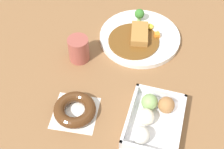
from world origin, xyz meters
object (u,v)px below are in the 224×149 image
donut_box (153,119)px  coffee_mug (79,49)px  curry_plate (139,37)px  chocolate_ring_donut (75,110)px

donut_box → coffee_mug: bearing=-122.6°
curry_plate → coffee_mug: coffee_mug is taller
donut_box → chocolate_ring_donut: bearing=-83.0°
curry_plate → donut_box: 0.34m
coffee_mug → chocolate_ring_donut: bearing=16.3°
donut_box → chocolate_ring_donut: donut_box is taller
curry_plate → coffee_mug: 0.22m
chocolate_ring_donut → curry_plate: bearing=162.5°
donut_box → coffee_mug: coffee_mug is taller
curry_plate → chocolate_ring_donut: (0.35, -0.11, 0.00)m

